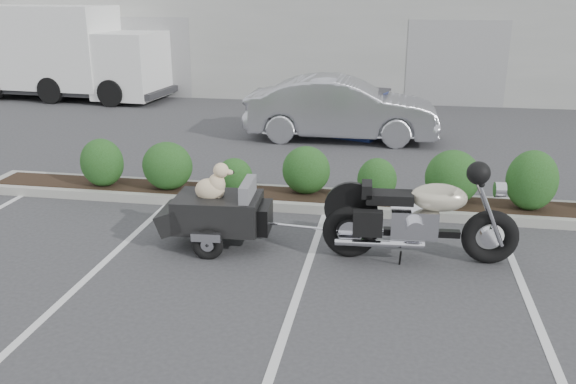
% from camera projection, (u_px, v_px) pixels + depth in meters
% --- Properties ---
extents(ground, '(90.00, 90.00, 0.00)m').
position_uv_depth(ground, '(225.00, 252.00, 8.47)').
color(ground, '#38383A').
rests_on(ground, ground).
extents(planter_kerb, '(12.00, 1.00, 0.15)m').
position_uv_depth(planter_kerb, '(317.00, 200.00, 10.34)').
color(planter_kerb, '#9E9E93').
rests_on(planter_kerb, ground).
extents(building, '(26.00, 10.00, 4.00)m').
position_uv_depth(building, '(342.00, 29.00, 23.71)').
color(building, '#9EA099').
rests_on(building, ground).
extents(motorcycle, '(2.60, 0.88, 1.49)m').
position_uv_depth(motorcycle, '(420.00, 219.00, 8.05)').
color(motorcycle, black).
rests_on(motorcycle, ground).
extents(pet_trailer, '(2.08, 1.16, 1.24)m').
position_uv_depth(pet_trailer, '(217.00, 211.00, 8.55)').
color(pet_trailer, black).
rests_on(pet_trailer, ground).
extents(sedan, '(4.58, 1.65, 1.50)m').
position_uv_depth(sedan, '(342.00, 109.00, 14.59)').
color(sedan, '#B0B0B8').
rests_on(sedan, ground).
extents(dumpster, '(2.04, 1.71, 1.15)m').
position_uv_depth(dumpster, '(348.00, 112.00, 15.11)').
color(dumpster, navy).
rests_on(dumpster, ground).
extents(delivery_truck, '(6.64, 2.72, 2.97)m').
position_uv_depth(delivery_truck, '(70.00, 55.00, 19.86)').
color(delivery_truck, white).
rests_on(delivery_truck, ground).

